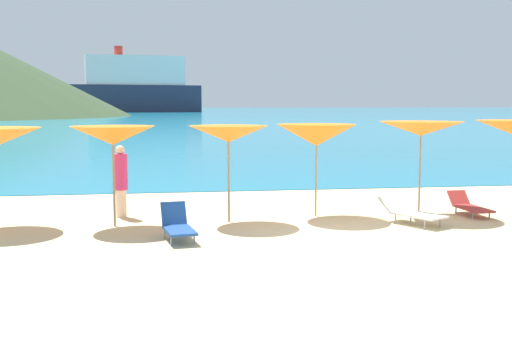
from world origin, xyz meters
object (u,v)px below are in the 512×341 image
Objects in this scene: umbrella_4 at (421,129)px; cruise_ship at (136,87)px; lounge_chair_0 at (178,225)px; lounge_chair_5 at (469,206)px; umbrella_2 at (229,134)px; umbrella_3 at (316,135)px; umbrella_1 at (113,136)px; lounge_chair_4 at (411,212)px; beachgoer_0 at (121,179)px.

cruise_ship reaches higher than umbrella_4.
lounge_chair_0 reaches higher than lounge_chair_5.
umbrella_3 reaches higher than umbrella_2.
umbrella_1 is 8.89m from lounge_chair_5.
umbrella_3 is 2.64m from umbrella_4.
umbrella_1 is at bearing 120.15° from lounge_chair_0.
umbrella_3 is 1.34× the size of lounge_chair_4.
beachgoer_0 reaches higher than lounge_chair_4.
umbrella_1 is 1.52× the size of lounge_chair_5.
lounge_chair_4 is 1.14× the size of lounge_chair_5.
umbrella_3 is 2.93m from lounge_chair_4.
cruise_ship reaches higher than umbrella_2.
umbrella_2 is 0.05× the size of cruise_ship.
beachgoer_0 is at bearing 85.74° from umbrella_1.
lounge_chair_5 is 8.70m from beachgoer_0.
beachgoer_0 is at bearing 170.25° from lounge_chair_5.
umbrella_1 reaches higher than lounge_chair_4.
umbrella_2 reaches higher than beachgoer_0.
lounge_chair_0 is at bearing -168.86° from lounge_chair_5.
umbrella_4 is at bearing 31.71° from lounge_chair_4.
lounge_chair_5 is 0.03× the size of cruise_ship.
lounge_chair_5 is at bearing -0.32° from umbrella_2.
umbrella_4 is at bearing 164.05° from lounge_chair_5.
umbrella_1 is 0.97× the size of umbrella_4.
cruise_ship is (-6.12, 201.02, 7.32)m from beachgoer_0.
lounge_chair_5 is at bearing 28.93° from beachgoer_0.
beachgoer_0 reaches higher than lounge_chair_5.
umbrella_2 is 1.52× the size of lounge_chair_5.
umbrella_2 is 2.97m from beachgoer_0.
lounge_chair_4 reaches higher than lounge_chair_5.
umbrella_2 is 1.65× the size of lounge_chair_0.
umbrella_2 reaches higher than lounge_chair_0.
lounge_chair_4 is (-0.70, -1.20, -1.87)m from umbrella_4.
lounge_chair_0 is (-1.26, -1.85, -1.77)m from umbrella_2.
cruise_ship is at bearing 93.83° from umbrella_4.
lounge_chair_0 is at bearing 161.27° from lounge_chair_4.
umbrella_4 reaches higher than beachgoer_0.
umbrella_3 is 1.29× the size of beachgoer_0.
umbrella_1 is 1.62m from beachgoer_0.
umbrella_3 is (2.22, 0.42, -0.06)m from umbrella_2.
umbrella_3 reaches higher than beachgoer_0.
lounge_chair_5 is (6.06, -0.03, -1.84)m from umbrella_2.
umbrella_4 is at bearing 29.96° from beachgoer_0.
lounge_chair_4 is 2.12m from lounge_chair_5.
umbrella_3 is at bearing 6.64° from umbrella_1.
umbrella_1 is at bearing -173.36° from umbrella_3.
lounge_chair_0 is at bearing -146.88° from umbrella_3.
umbrella_2 is 2.26m from umbrella_3.
lounge_chair_0 is (-3.48, -2.27, -1.71)m from umbrella_3.
umbrella_3 is at bearing 24.35° from lounge_chair_0.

